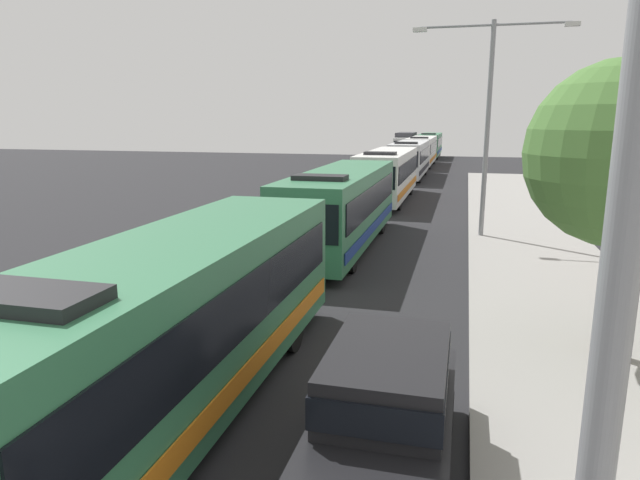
{
  "coord_description": "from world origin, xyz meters",
  "views": [
    {
      "loc": [
        3.3,
        2.29,
        5.04
      ],
      "look_at": [
        -0.2,
        15.77,
        1.98
      ],
      "focal_mm": 31.25,
      "sensor_mm": 36.0,
      "label": 1
    }
  ],
  "objects_px": {
    "bus_tail_end": "(430,144)",
    "streetlamp_mid": "(489,107)",
    "bus_lead": "(176,320)",
    "bus_rear": "(422,150)",
    "bus_second_in_line": "(342,205)",
    "white_suv": "(386,408)",
    "box_truck_oncoming": "(405,144)",
    "bus_middle": "(388,174)",
    "roadside_tree": "(621,155)",
    "bus_fourth_in_line": "(410,158)"
  },
  "relations": [
    {
      "from": "bus_tail_end",
      "to": "streetlamp_mid",
      "type": "xyz_separation_m",
      "value": [
        5.4,
        -50.69,
        3.78
      ]
    },
    {
      "from": "bus_lead",
      "to": "bus_rear",
      "type": "distance_m",
      "value": 52.93
    },
    {
      "from": "bus_second_in_line",
      "to": "bus_rear",
      "type": "relative_size",
      "value": 0.93
    },
    {
      "from": "white_suv",
      "to": "streetlamp_mid",
      "type": "relative_size",
      "value": 0.52
    },
    {
      "from": "white_suv",
      "to": "box_truck_oncoming",
      "type": "bearing_deg",
      "value": 95.83
    },
    {
      "from": "white_suv",
      "to": "bus_middle",
      "type": "bearing_deg",
      "value": 97.74
    },
    {
      "from": "bus_lead",
      "to": "roadside_tree",
      "type": "bearing_deg",
      "value": 29.46
    },
    {
      "from": "roadside_tree",
      "to": "bus_tail_end",
      "type": "bearing_deg",
      "value": 96.9
    },
    {
      "from": "bus_lead",
      "to": "bus_fourth_in_line",
      "type": "distance_m",
      "value": 40.11
    },
    {
      "from": "bus_lead",
      "to": "streetlamp_mid",
      "type": "distance_m",
      "value": 17.54
    },
    {
      "from": "bus_rear",
      "to": "bus_fourth_in_line",
      "type": "bearing_deg",
      "value": -90.0
    },
    {
      "from": "bus_lead",
      "to": "streetlamp_mid",
      "type": "bearing_deg",
      "value": 71.63
    },
    {
      "from": "bus_middle",
      "to": "bus_fourth_in_line",
      "type": "relative_size",
      "value": 1.02
    },
    {
      "from": "bus_rear",
      "to": "bus_second_in_line",
      "type": "bearing_deg",
      "value": -90.0
    },
    {
      "from": "bus_tail_end",
      "to": "white_suv",
      "type": "xyz_separation_m",
      "value": [
        3.7,
        -67.78,
        -0.66
      ]
    },
    {
      "from": "bus_second_in_line",
      "to": "bus_middle",
      "type": "xyz_separation_m",
      "value": [
        0.0,
        13.28,
        0.0
      ]
    },
    {
      "from": "bus_fourth_in_line",
      "to": "box_truck_oncoming",
      "type": "height_order",
      "value": "bus_fourth_in_line"
    },
    {
      "from": "bus_tail_end",
      "to": "roadside_tree",
      "type": "xyz_separation_m",
      "value": [
        7.58,
        -62.66,
        2.63
      ]
    },
    {
      "from": "bus_lead",
      "to": "bus_tail_end",
      "type": "relative_size",
      "value": 0.88
    },
    {
      "from": "box_truck_oncoming",
      "to": "bus_fourth_in_line",
      "type": "bearing_deg",
      "value": -83.17
    },
    {
      "from": "bus_middle",
      "to": "bus_rear",
      "type": "distance_m",
      "value": 26.55
    },
    {
      "from": "roadside_tree",
      "to": "bus_fourth_in_line",
      "type": "bearing_deg",
      "value": 101.95
    },
    {
      "from": "bus_rear",
      "to": "white_suv",
      "type": "bearing_deg",
      "value": -86.06
    },
    {
      "from": "bus_lead",
      "to": "bus_tail_end",
      "type": "distance_m",
      "value": 66.95
    },
    {
      "from": "roadside_tree",
      "to": "white_suv",
      "type": "bearing_deg",
      "value": -127.22
    },
    {
      "from": "bus_fourth_in_line",
      "to": "bus_rear",
      "type": "distance_m",
      "value": 12.82
    },
    {
      "from": "bus_second_in_line",
      "to": "roadside_tree",
      "type": "distance_m",
      "value": 11.92
    },
    {
      "from": "bus_middle",
      "to": "box_truck_oncoming",
      "type": "bearing_deg",
      "value": 94.57
    },
    {
      "from": "bus_second_in_line",
      "to": "roadside_tree",
      "type": "xyz_separation_m",
      "value": [
        7.58,
        -8.81,
        2.64
      ]
    },
    {
      "from": "bus_middle",
      "to": "bus_tail_end",
      "type": "relative_size",
      "value": 0.93
    },
    {
      "from": "bus_lead",
      "to": "roadside_tree",
      "type": "relative_size",
      "value": 1.79
    },
    {
      "from": "box_truck_oncoming",
      "to": "roadside_tree",
      "type": "height_order",
      "value": "roadside_tree"
    },
    {
      "from": "white_suv",
      "to": "box_truck_oncoming",
      "type": "distance_m",
      "value": 68.89
    },
    {
      "from": "bus_fourth_in_line",
      "to": "roadside_tree",
      "type": "bearing_deg",
      "value": -78.05
    },
    {
      "from": "bus_second_in_line",
      "to": "bus_fourth_in_line",
      "type": "xyz_separation_m",
      "value": [
        -0.0,
        27.02,
        -0.0
      ]
    },
    {
      "from": "white_suv",
      "to": "bus_rear",
      "type": "bearing_deg",
      "value": 93.94
    },
    {
      "from": "bus_tail_end",
      "to": "streetlamp_mid",
      "type": "relative_size",
      "value": 1.42
    },
    {
      "from": "bus_middle",
      "to": "streetlamp_mid",
      "type": "xyz_separation_m",
      "value": [
        5.4,
        -10.12,
        3.78
      ]
    },
    {
      "from": "bus_tail_end",
      "to": "bus_second_in_line",
      "type": "bearing_deg",
      "value": -90.0
    },
    {
      "from": "bus_middle",
      "to": "roadside_tree",
      "type": "xyz_separation_m",
      "value": [
        7.58,
        -22.1,
        2.64
      ]
    },
    {
      "from": "white_suv",
      "to": "bus_tail_end",
      "type": "bearing_deg",
      "value": 93.12
    },
    {
      "from": "bus_rear",
      "to": "streetlamp_mid",
      "type": "xyz_separation_m",
      "value": [
        5.4,
        -36.67,
        3.78
      ]
    },
    {
      "from": "white_suv",
      "to": "bus_fourth_in_line",
      "type": "bearing_deg",
      "value": 95.16
    },
    {
      "from": "bus_second_in_line",
      "to": "bus_tail_end",
      "type": "height_order",
      "value": "same"
    },
    {
      "from": "bus_tail_end",
      "to": "box_truck_oncoming",
      "type": "relative_size",
      "value": 1.62
    },
    {
      "from": "bus_rear",
      "to": "roadside_tree",
      "type": "height_order",
      "value": "roadside_tree"
    },
    {
      "from": "bus_middle",
      "to": "roadside_tree",
      "type": "distance_m",
      "value": 23.51
    },
    {
      "from": "box_truck_oncoming",
      "to": "bus_rear",
      "type": "bearing_deg",
      "value": -77.4
    },
    {
      "from": "bus_fourth_in_line",
      "to": "white_suv",
      "type": "relative_size",
      "value": 2.47
    },
    {
      "from": "bus_second_in_line",
      "to": "streetlamp_mid",
      "type": "xyz_separation_m",
      "value": [
        5.4,
        3.16,
        3.78
      ]
    }
  ]
}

